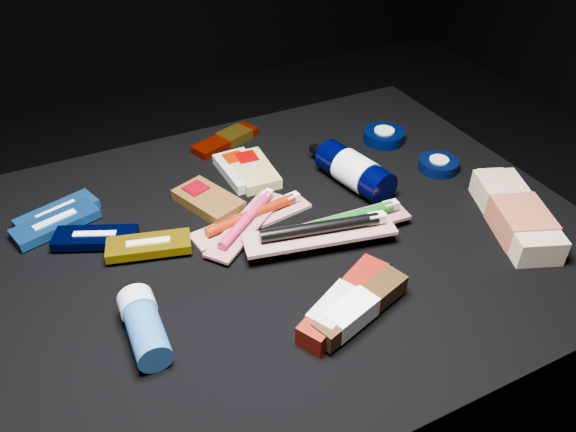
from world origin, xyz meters
name	(u,v)px	position (x,y,z in m)	size (l,w,h in m)	color
ground	(284,381)	(0.00, 0.00, 0.00)	(3.00, 3.00, 0.00)	black
cloth_table	(283,315)	(0.00, 0.00, 0.20)	(0.98, 0.78, 0.40)	black
luna_bar_0	(57,213)	(-0.32, 0.20, 0.41)	(0.14, 0.09, 0.02)	blue
luna_bar_1	(56,223)	(-0.33, 0.17, 0.41)	(0.15, 0.09, 0.02)	#1852A7
luna_bar_2	(96,238)	(-0.28, 0.10, 0.41)	(0.14, 0.10, 0.02)	black
luna_bar_3	(149,245)	(-0.21, 0.04, 0.42)	(0.14, 0.08, 0.02)	#AA8208
clif_bar_0	(206,199)	(-0.09, 0.13, 0.41)	(0.11, 0.14, 0.02)	#5A3A15
clif_bar_1	(240,169)	(0.00, 0.19, 0.41)	(0.07, 0.12, 0.02)	beige
clif_bar_2	(252,169)	(0.02, 0.18, 0.41)	(0.08, 0.13, 0.02)	tan
power_bar	(229,139)	(0.03, 0.31, 0.41)	(0.15, 0.09, 0.02)	#750F00
lotion_bottle	(355,171)	(0.18, 0.06, 0.43)	(0.09, 0.20, 0.06)	black
cream_tin_upper	(384,136)	(0.32, 0.18, 0.41)	(0.08, 0.08, 0.03)	black
cream_tin_lower	(438,165)	(0.35, 0.04, 0.41)	(0.07, 0.07, 0.02)	black
bodywash_bottle	(516,216)	(0.35, -0.16, 0.42)	(0.15, 0.23, 0.05)	#C1B088
deodorant_stick	(144,326)	(-0.26, -0.12, 0.42)	(0.05, 0.12, 0.05)	#255A9E
toothbrush_pack_0	(253,217)	(-0.03, 0.05, 0.41)	(0.22, 0.08, 0.02)	beige
toothbrush_pack_1	(247,221)	(-0.05, 0.03, 0.41)	(0.18, 0.15, 0.02)	#B6AEAA
toothbrush_pack_2	(345,222)	(0.09, -0.05, 0.42)	(0.23, 0.06, 0.03)	#A6A19B
toothbrush_pack_3	(322,231)	(0.04, -0.06, 0.43)	(0.25, 0.11, 0.03)	beige
toothpaste_carton_red	(341,305)	(-0.01, -0.20, 0.42)	(0.18, 0.12, 0.03)	#6E1007
toothpaste_carton_green	(358,309)	(0.01, -0.22, 0.42)	(0.16, 0.08, 0.03)	#311D0B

